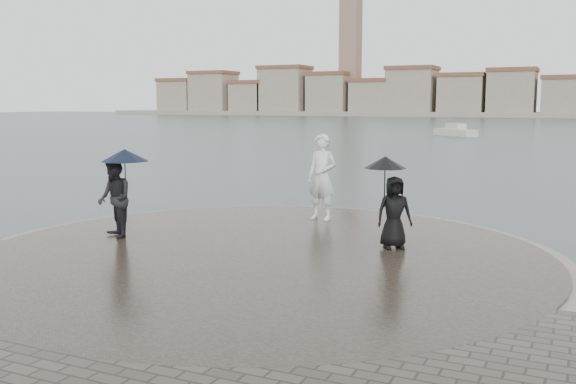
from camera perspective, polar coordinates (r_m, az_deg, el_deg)
The scene contains 7 objects.
ground at distance 10.69m, azimuth -11.24°, elevation -10.97°, with size 400.00×400.00×0.00m, color #2B3835.
kerb_ring at distance 13.49m, azimuth -2.37°, elevation -6.12°, with size 12.50×12.50×0.32m, color gray.
quay_tip at distance 13.49m, azimuth -2.37°, elevation -6.04°, with size 11.90×11.90×0.36m, color #2D261E.
statue at distance 16.95m, azimuth 3.03°, elevation 1.35°, with size 0.83×0.54×2.27m, color silver.
visitor_left at distance 15.13m, azimuth -14.97°, elevation 0.30°, with size 1.35×1.17×2.04m.
visitor_right at distance 13.78m, azimuth 9.20°, elevation -0.58°, with size 1.15×0.97×1.95m.
far_skyline at distance 169.27m, azimuth 21.24°, elevation 8.11°, with size 260.00×20.00×37.00m.
Camera 1 is at (6.07, -8.10, 3.43)m, focal length 40.00 mm.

